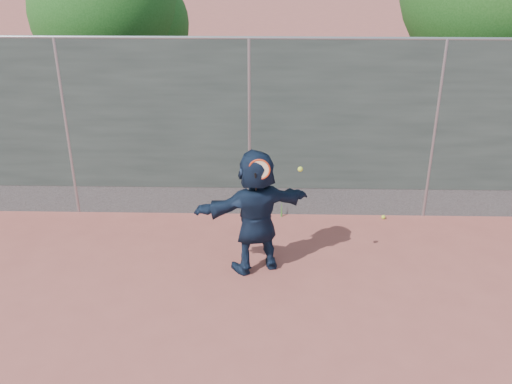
{
  "coord_description": "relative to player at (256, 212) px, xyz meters",
  "views": [
    {
      "loc": [
        0.32,
        -5.35,
        4.51
      ],
      "look_at": [
        0.15,
        1.76,
        1.22
      ],
      "focal_mm": 40.0,
      "sensor_mm": 36.0,
      "label": 1
    }
  ],
  "objects": [
    {
      "name": "fence",
      "position": [
        -0.15,
        1.74,
        0.67
      ],
      "size": [
        20.0,
        0.06,
        3.03
      ],
      "color": "#38423D",
      "rests_on": "ground"
    },
    {
      "name": "weed_clump",
      "position": [
        0.15,
        1.62,
        -0.78
      ],
      "size": [
        0.68,
        0.07,
        0.3
      ],
      "color": "#387226",
      "rests_on": "ground"
    },
    {
      "name": "ball_ground",
      "position": [
        2.14,
        1.59,
        -0.88
      ],
      "size": [
        0.07,
        0.07,
        0.07
      ],
      "primitive_type": "sphere",
      "color": "#BECF2E",
      "rests_on": "ground"
    },
    {
      "name": "ground",
      "position": [
        -0.15,
        -1.76,
        -0.91
      ],
      "size": [
        80.0,
        80.0,
        0.0
      ],
      "primitive_type": "plane",
      "color": "#9E4C42",
      "rests_on": "ground"
    },
    {
      "name": "tree_left",
      "position": [
        -3.0,
        4.79,
        2.03
      ],
      "size": [
        3.15,
        3.0,
        4.53
      ],
      "color": "#382314",
      "rests_on": "ground"
    },
    {
      "name": "player",
      "position": [
        0.0,
        0.0,
        0.0
      ],
      "size": [
        1.77,
        1.13,
        1.83
      ],
      "primitive_type": "imported",
      "rotation": [
        0.0,
        0.0,
        3.52
      ],
      "color": "#142037",
      "rests_on": "ground"
    },
    {
      "name": "swing_action",
      "position": [
        0.1,
        -0.21,
        0.71
      ],
      "size": [
        0.71,
        0.21,
        0.51
      ],
      "color": "red",
      "rests_on": "ground"
    }
  ]
}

